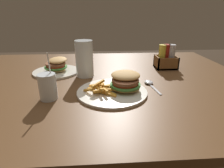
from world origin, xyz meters
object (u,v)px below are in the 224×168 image
meal_plate_near (118,86)px  beer_glass (84,60)px  juice_glass (48,88)px  condiment_caddy (166,59)px  spoon (149,83)px  meal_plate_far (56,68)px

meal_plate_near → beer_glass: beer_glass is taller
juice_glass → condiment_caddy: 0.70m
meal_plate_near → spoon: meal_plate_near is taller
meal_plate_near → meal_plate_far: size_ratio=1.17×
juice_glass → meal_plate_far: size_ratio=0.72×
meal_plate_near → spoon: bearing=27.8°
spoon → meal_plate_far: meal_plate_far is taller
beer_glass → juice_glass: size_ratio=1.03×
beer_glass → meal_plate_far: size_ratio=0.74×
meal_plate_far → beer_glass: bearing=-23.2°
meal_plate_far → condiment_caddy: 0.63m
meal_plate_near → beer_glass: 0.28m
beer_glass → meal_plate_far: beer_glass is taller
beer_glass → spoon: size_ratio=1.17×
meal_plate_near → condiment_caddy: 0.46m
beer_glass → spoon: beer_glass is taller
meal_plate_near → juice_glass: juice_glass is taller
spoon → meal_plate_far: size_ratio=0.63×
meal_plate_far → condiment_caddy: size_ratio=1.81×
juice_glass → beer_glass: bearing=64.8°
beer_glass → juice_glass: beer_glass is taller
meal_plate_near → condiment_caddy: bearing=46.5°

